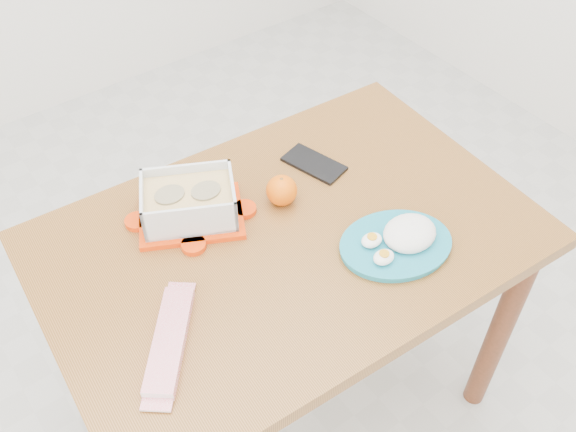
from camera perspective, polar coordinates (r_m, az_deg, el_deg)
ground at (r=2.12m, az=-1.40°, el=-13.01°), size 3.50×3.50×0.00m
dining_table at (r=1.52m, az=-0.00°, el=-4.49°), size 1.13×0.79×0.75m
food_container at (r=1.46m, az=-8.77°, el=1.21°), size 0.29×0.27×0.10m
orange_fruit at (r=1.49m, az=-0.57°, el=2.29°), size 0.07×0.07×0.07m
rice_plate at (r=1.42m, az=9.96°, el=-2.05°), size 0.31×0.31×0.07m
candy_bar at (r=1.28m, az=-10.48°, el=-10.82°), size 0.20×0.22×0.02m
smartphone at (r=1.61m, az=2.32°, el=4.66°), size 0.12×0.17×0.01m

